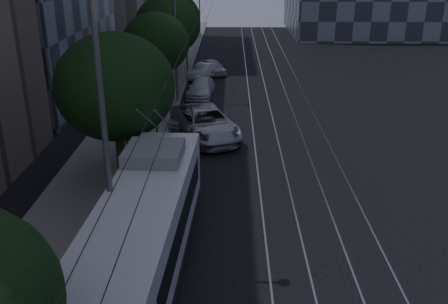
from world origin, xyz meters
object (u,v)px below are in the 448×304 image
car_white_a (190,115)px  car_white_b (201,88)px  trolleybus (145,231)px  car_white_c (203,71)px  car_white_d (213,67)px  pickup_silver (206,123)px  streetlamp_far (181,26)px  streetlamp_near (115,104)px

car_white_a → car_white_b: size_ratio=0.88×
trolleybus → car_white_c: (0.39, 29.30, -1.08)m
car_white_d → car_white_a: bearing=-118.0°
car_white_a → trolleybus: bearing=-69.0°
car_white_a → car_white_b: 7.20m
pickup_silver → streetlamp_far: (-2.10, 7.50, 4.76)m
car_white_d → streetlamp_near: size_ratio=0.37×
trolleybus → car_white_b: trolleybus is taller
trolleybus → streetlamp_near: (-0.68, 0.12, 4.55)m
trolleybus → streetlamp_far: streetlamp_far is taller
trolleybus → car_white_a: trolleybus is taller
pickup_silver → trolleybus: bearing=-116.6°
pickup_silver → car_white_a: (-1.11, 2.23, -0.24)m
trolleybus → car_white_c: size_ratio=3.22×
car_white_d → streetlamp_near: streetlamp_near is taller
car_white_c → streetlamp_near: size_ratio=0.37×
car_white_a → streetlamp_far: (-0.99, 5.27, 5.00)m
streetlamp_near → streetlamp_far: bearing=90.0°
car_white_b → car_white_d: car_white_d is taller
streetlamp_far → pickup_silver: bearing=-74.4°
trolleybus → pickup_silver: bearing=86.9°
pickup_silver → streetlamp_near: streetlamp_near is taller
streetlamp_near → streetlamp_far: 21.42m
streetlamp_near → car_white_a: bearing=86.6°
pickup_silver → car_white_c: 15.30m
car_white_a → streetlamp_far: size_ratio=0.43×
pickup_silver → streetlamp_near: bearing=-119.4°
pickup_silver → car_white_b: 9.47m
car_white_a → streetlamp_far: bearing=122.6°
car_white_a → streetlamp_near: size_ratio=0.38×
pickup_silver → streetlamp_near: 15.05m
trolleybus → car_white_a: bearing=91.6°
streetlamp_far → car_white_a: bearing=-79.4°
pickup_silver → car_white_b: pickup_silver is taller
pickup_silver → car_white_b: size_ratio=1.47×
pickup_silver → streetlamp_far: streetlamp_far is taller
car_white_a → car_white_c: size_ratio=1.02×
car_white_d → streetlamp_far: bearing=-125.9°
car_white_b → streetlamp_far: streetlamp_far is taller
streetlamp_near → trolleybus: bearing=-10.2°
car_white_a → streetlamp_near: (-0.97, -16.14, 5.59)m
trolleybus → car_white_d: size_ratio=3.26×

